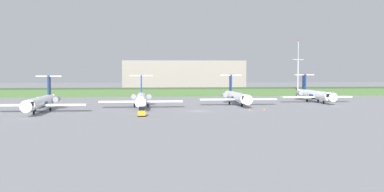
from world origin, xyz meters
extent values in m
plane|color=gray|center=(0.00, 30.00, 0.00)|extent=(500.00, 500.00, 0.00)
cube|color=#426033|center=(0.00, 76.97, 1.46)|extent=(320.00, 20.00, 2.93)
cylinder|color=white|center=(-39.36, 1.83, 2.45)|extent=(2.70, 24.00, 2.70)
cone|color=white|center=(-39.36, -11.67, 2.45)|extent=(2.70, 3.00, 2.70)
cone|color=white|center=(-39.36, 15.83, 2.45)|extent=(2.30, 4.00, 2.29)
cube|color=black|center=(-39.36, -9.77, 2.92)|extent=(2.03, 1.80, 0.90)
cylinder|color=navy|center=(-39.36, 1.83, 2.30)|extent=(2.76, 3.60, 2.76)
cube|color=white|center=(-45.27, 0.83, 1.84)|extent=(11.00, 3.20, 0.36)
cube|color=white|center=(-33.46, 0.83, 1.84)|extent=(11.00, 3.20, 0.36)
cube|color=navy|center=(-39.36, 12.83, 6.40)|extent=(0.36, 3.20, 5.20)
cube|color=white|center=(-39.36, 13.13, 8.80)|extent=(6.80, 1.80, 0.24)
cylinder|color=gray|center=(-41.61, 11.03, 2.65)|extent=(1.50, 3.40, 1.50)
cylinder|color=gray|center=(-37.11, 11.03, 2.65)|extent=(1.50, 3.40, 1.50)
cylinder|color=gray|center=(-39.36, -5.61, 1.00)|extent=(0.20, 0.20, 0.65)
cylinder|color=black|center=(-39.36, -5.61, 0.45)|extent=(0.30, 0.90, 0.90)
cylinder|color=black|center=(-41.26, 4.23, 0.45)|extent=(0.35, 0.90, 0.90)
cylinder|color=black|center=(-37.46, 4.23, 0.45)|extent=(0.35, 0.90, 0.90)
cylinder|color=white|center=(-14.53, 12.78, 2.45)|extent=(2.70, 24.00, 2.70)
cone|color=white|center=(-14.53, -0.72, 2.45)|extent=(2.70, 3.00, 2.70)
cone|color=white|center=(-14.53, 26.78, 2.45)|extent=(2.30, 4.00, 2.29)
cube|color=black|center=(-14.53, 1.18, 2.92)|extent=(2.02, 1.80, 0.90)
cylinder|color=navy|center=(-14.53, 12.78, 2.30)|extent=(2.76, 3.60, 2.76)
cube|color=white|center=(-20.43, 11.78, 1.84)|extent=(11.00, 3.20, 0.36)
cube|color=white|center=(-8.62, 11.78, 1.84)|extent=(11.00, 3.20, 0.36)
cube|color=navy|center=(-14.53, 23.78, 6.40)|extent=(0.36, 3.20, 5.20)
cube|color=white|center=(-14.53, 24.08, 8.80)|extent=(6.80, 1.80, 0.24)
cylinder|color=gray|center=(-16.78, 21.98, 2.65)|extent=(1.50, 3.40, 1.50)
cylinder|color=gray|center=(-12.28, 21.98, 2.65)|extent=(1.50, 3.40, 1.50)
cylinder|color=gray|center=(-14.53, 5.34, 1.00)|extent=(0.20, 0.20, 0.65)
cylinder|color=black|center=(-14.53, 5.34, 0.45)|extent=(0.30, 0.90, 0.90)
cylinder|color=black|center=(-16.43, 15.18, 0.45)|extent=(0.35, 0.90, 0.90)
cylinder|color=black|center=(-12.63, 15.18, 0.45)|extent=(0.35, 0.90, 0.90)
cylinder|color=white|center=(13.88, 19.98, 2.45)|extent=(2.70, 24.00, 2.70)
cone|color=white|center=(13.88, 6.48, 2.45)|extent=(2.70, 3.00, 2.70)
cone|color=white|center=(13.88, 33.98, 2.45)|extent=(2.29, 4.00, 2.29)
cube|color=black|center=(13.88, 8.38, 2.92)|extent=(2.03, 1.80, 0.90)
cylinder|color=navy|center=(13.88, 19.98, 2.30)|extent=(2.76, 3.60, 2.76)
cube|color=white|center=(7.97, 18.98, 1.84)|extent=(11.00, 3.20, 0.36)
cube|color=white|center=(19.78, 18.98, 1.84)|extent=(11.00, 3.20, 0.36)
cube|color=navy|center=(13.88, 30.98, 6.40)|extent=(0.36, 3.20, 5.20)
cube|color=white|center=(13.88, 31.28, 8.80)|extent=(6.80, 1.80, 0.24)
cylinder|color=gray|center=(11.63, 29.18, 2.65)|extent=(1.50, 3.40, 1.50)
cylinder|color=gray|center=(16.13, 29.18, 2.65)|extent=(1.50, 3.40, 1.50)
cylinder|color=gray|center=(13.88, 12.54, 1.00)|extent=(0.20, 0.20, 0.65)
cylinder|color=black|center=(13.88, 12.54, 0.45)|extent=(0.30, 0.90, 0.90)
cylinder|color=black|center=(11.98, 22.38, 0.45)|extent=(0.35, 0.90, 0.90)
cylinder|color=black|center=(15.78, 22.38, 0.45)|extent=(0.35, 0.90, 0.90)
cylinder|color=white|center=(41.52, 30.01, 2.45)|extent=(2.70, 24.00, 2.70)
cone|color=white|center=(41.52, 16.51, 2.45)|extent=(2.70, 3.00, 2.70)
cone|color=white|center=(41.52, 44.01, 2.45)|extent=(2.30, 4.00, 2.29)
cube|color=black|center=(41.52, 18.41, 2.92)|extent=(2.03, 1.80, 0.90)
cylinder|color=navy|center=(41.52, 30.01, 2.30)|extent=(2.76, 3.60, 2.76)
cube|color=white|center=(35.62, 29.01, 1.84)|extent=(11.00, 3.20, 0.36)
cube|color=white|center=(47.43, 29.01, 1.84)|extent=(11.00, 3.20, 0.36)
cube|color=navy|center=(41.52, 41.01, 6.40)|extent=(0.36, 3.20, 5.20)
cube|color=white|center=(41.52, 41.31, 8.80)|extent=(6.80, 1.80, 0.24)
cylinder|color=gray|center=(39.27, 39.21, 2.65)|extent=(1.50, 3.40, 1.50)
cylinder|color=gray|center=(43.77, 39.21, 2.65)|extent=(1.50, 3.40, 1.50)
cylinder|color=gray|center=(41.52, 22.57, 1.00)|extent=(0.20, 0.20, 0.65)
cylinder|color=black|center=(41.52, 22.57, 0.45)|extent=(0.30, 0.90, 0.90)
cylinder|color=black|center=(39.62, 32.41, 0.45)|extent=(0.35, 0.90, 0.90)
cylinder|color=black|center=(43.42, 32.41, 0.45)|extent=(0.35, 0.90, 0.90)
cylinder|color=#B2B2B7|center=(46.51, 63.16, 7.08)|extent=(0.50, 0.50, 14.17)
cylinder|color=#B2B2B7|center=(46.51, 63.16, 17.98)|extent=(0.28, 0.28, 7.63)
cube|color=#B2B2B7|center=(46.51, 63.16, 14.57)|extent=(4.40, 0.20, 0.20)
sphere|color=red|center=(46.51, 63.16, 22.05)|extent=(0.50, 0.50, 0.50)
cube|color=gray|center=(4.61, 108.59, 7.40)|extent=(56.62, 24.46, 14.80)
cube|color=orange|center=(-14.19, -12.14, 0.85)|extent=(1.70, 3.20, 1.10)
cube|color=black|center=(-14.19, -12.70, 1.85)|extent=(1.36, 1.10, 0.90)
cylinder|color=black|center=(-14.94, -13.10, 0.30)|extent=(0.22, 0.60, 0.60)
cylinder|color=black|center=(-13.44, -13.10, 0.30)|extent=(0.22, 0.60, 0.60)
cylinder|color=black|center=(-14.94, -11.18, 0.30)|extent=(0.22, 0.60, 0.60)
cylinder|color=black|center=(-13.44, -11.18, 0.30)|extent=(0.22, 0.60, 0.60)
cone|color=orange|center=(13.54, 1.32, 0.28)|extent=(0.44, 0.44, 0.55)
cone|color=orange|center=(17.42, 1.24, 0.28)|extent=(0.44, 0.44, 0.55)
camera|label=1|loc=(-13.33, -120.33, 10.44)|focal=44.83mm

